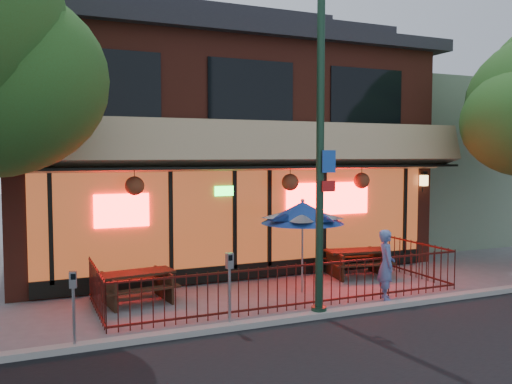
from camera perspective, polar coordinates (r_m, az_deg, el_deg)
ground at (r=11.90m, az=5.64°, el=-12.35°), size 80.00×80.00×0.00m
curb at (r=11.47m, az=6.88°, el=-12.68°), size 80.00×0.25×0.12m
restaurant_building at (r=17.99m, az=-5.39°, el=6.47°), size 12.96×9.49×8.05m
neighbor_building at (r=22.90m, az=16.12°, el=2.98°), size 6.00×7.00×6.00m
patio_fence at (r=12.17m, az=4.50°, el=-8.90°), size 8.44×2.62×1.00m
street_light at (r=11.07m, az=6.77°, el=2.96°), size 0.43×0.32×7.00m
picnic_table_left at (r=12.65m, az=-12.45°, el=-9.27°), size 1.78×1.44×0.70m
picnic_table_right at (r=15.22m, az=10.60°, el=-6.93°), size 1.89×1.57×0.73m
patio_umbrella at (r=13.05m, az=4.92°, el=-2.17°), size 1.99×2.00×2.28m
pedestrian at (r=12.88m, az=13.55°, el=-7.45°), size 0.59×0.70×1.62m
parking_meter_near at (r=10.49m, az=-2.80°, el=-8.97°), size 0.14×0.13×1.46m
parking_meter_far at (r=9.83m, az=-18.67°, el=-10.45°), size 0.14×0.12×1.37m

